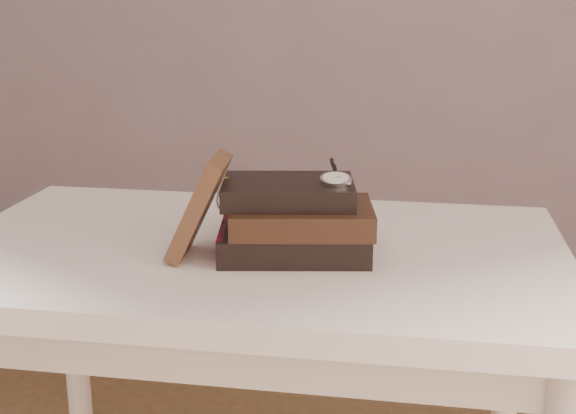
# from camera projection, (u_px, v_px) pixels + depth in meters

# --- Properties ---
(table) EXTENTS (1.00, 0.60, 0.75)m
(table) POSITION_uv_depth(u_px,v_px,m) (255.00, 297.00, 1.25)
(table) COLOR white
(table) RESTS_ON ground
(book_stack) EXTENTS (0.26, 0.19, 0.12)m
(book_stack) POSITION_uv_depth(u_px,v_px,m) (295.00, 221.00, 1.17)
(book_stack) COLOR black
(book_stack) RESTS_ON table
(journal) EXTENTS (0.10, 0.11, 0.16)m
(journal) POSITION_uv_depth(u_px,v_px,m) (199.00, 207.00, 1.14)
(journal) COLOR #3E2518
(journal) RESTS_ON table
(pocket_watch) EXTENTS (0.05, 0.15, 0.02)m
(pocket_watch) POSITION_uv_depth(u_px,v_px,m) (336.00, 179.00, 1.14)
(pocket_watch) COLOR silver
(pocket_watch) RESTS_ON book_stack
(eyeglasses) EXTENTS (0.11, 0.12, 0.05)m
(eyeglasses) POSITION_uv_depth(u_px,v_px,m) (245.00, 200.00, 1.24)
(eyeglasses) COLOR silver
(eyeglasses) RESTS_ON book_stack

